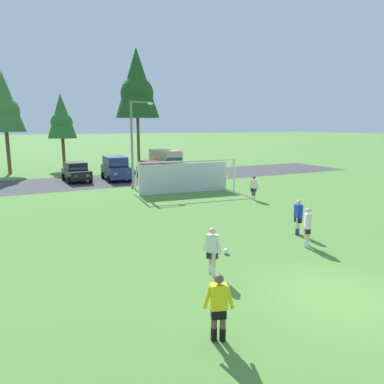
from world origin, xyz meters
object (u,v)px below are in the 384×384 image
referee (219,308)px  player_midfield_center (212,251)px  parked_car_slot_far_left (76,172)px  soccer_ball (226,251)px  parked_car_slot_left (116,168)px  player_winger_left (254,188)px  player_striker_near (308,227)px  parked_car_slot_center (166,162)px  parked_car_slot_center_left (152,170)px  street_lamp (134,143)px  soccer_goal (185,176)px  player_defender_far (298,217)px

referee → player_midfield_center: same height
parked_car_slot_far_left → soccer_ball: bearing=-84.8°
parked_car_slot_left → player_winger_left: bearing=-66.0°
player_striker_near → parked_car_slot_center: (3.33, 23.00, 0.52)m
parked_car_slot_center_left → street_lamp: (-2.94, -4.00, 2.68)m
parked_car_slot_center_left → parked_car_slot_left: bearing=163.7°
referee → street_lamp: (4.90, 21.18, 2.73)m
player_midfield_center → player_winger_left: 12.97m
parked_car_slot_left → parked_car_slot_center_left: size_ratio=1.10×
referee → parked_car_slot_center: parked_car_slot_center is taller
soccer_goal → soccer_ball: bearing=-108.8°
parked_car_slot_center_left → street_lamp: 5.64m
player_midfield_center → street_lamp: street_lamp is taller
parked_car_slot_left → parked_car_slot_center: size_ratio=0.96×
player_winger_left → parked_car_slot_center: parked_car_slot_center is taller
player_striker_near → parked_car_slot_left: parked_car_slot_left is taller
referee → street_lamp: size_ratio=0.24×
player_defender_far → player_striker_near: bearing=-120.0°
soccer_ball → parked_car_slot_far_left: parked_car_slot_far_left is taller
parked_car_slot_far_left → parked_car_slot_left: 3.48m
player_defender_far → soccer_ball: bearing=-170.6°
player_winger_left → parked_car_slot_far_left: (-9.26, 13.89, 0.05)m
soccer_goal → player_winger_left: (3.03, -4.33, -0.47)m
referee → player_defender_far: size_ratio=1.00×
player_striker_near → player_defender_far: 1.69m
player_striker_near → parked_car_slot_far_left: 23.37m
player_midfield_center → parked_car_slot_far_left: size_ratio=0.38×
soccer_ball → parked_car_slot_center: parked_car_slot_center is taller
soccer_ball → parked_car_slot_left: size_ratio=0.05×
soccer_goal → street_lamp: (-2.59, 3.90, 2.27)m
parked_car_slot_center → player_winger_left: bearing=-88.2°
player_midfield_center → parked_car_slot_center_left: bearing=74.5°
player_midfield_center → player_defender_far: 6.22m
soccer_ball → referee: 5.90m
parked_car_slot_center → parked_car_slot_far_left: bearing=-178.1°
soccer_ball → player_defender_far: player_defender_far is taller
player_defender_far → player_winger_left: (2.93, 7.37, 0.00)m
soccer_ball → player_defender_far: bearing=9.4°
player_midfield_center → player_defender_far: size_ratio=1.00×
soccer_ball → parked_car_slot_center: bearing=73.0°
player_striker_near → soccer_goal: bearing=86.7°
soccer_ball → street_lamp: 16.76m
parked_car_slot_center_left → parked_car_slot_center: (2.23, 1.95, 0.47)m
player_striker_near → street_lamp: 17.38m
player_defender_far → parked_car_slot_left: parked_car_slot_left is taller
player_midfield_center → parked_car_slot_center_left: 22.63m
soccer_ball → parked_car_slot_far_left: (-2.00, 21.97, 0.77)m
player_midfield_center → street_lamp: bearing=80.0°
parked_car_slot_far_left → player_striker_near: bearing=-76.4°
parked_car_slot_left → street_lamp: (0.25, -4.93, 2.44)m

